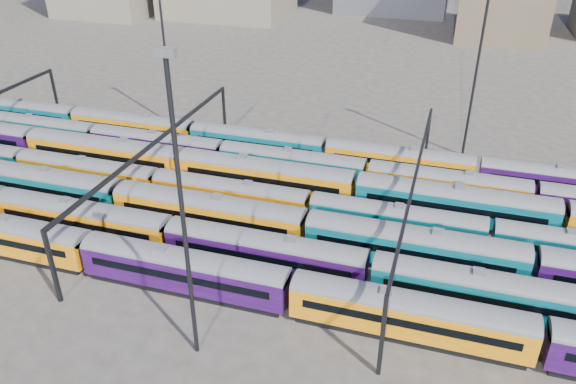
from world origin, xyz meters
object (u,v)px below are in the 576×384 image
(rake_0, at_px, (184,267))
(mast_2, at_px, (182,208))
(rake_2, at_px, (414,244))
(rake_1, at_px, (169,232))

(rake_0, height_order, mast_2, mast_2)
(rake_2, distance_m, mast_2, 25.81)
(rake_0, xyz_separation_m, mast_2, (4.43, -7.00, 11.25))
(rake_1, height_order, mast_2, mast_2)
(rake_0, relative_size, mast_2, 5.74)
(rake_2, height_order, mast_2, mast_2)
(rake_2, bearing_deg, rake_1, -168.48)
(rake_0, height_order, rake_1, rake_0)
(rake_1, bearing_deg, rake_2, 11.52)
(rake_0, bearing_deg, rake_2, 26.14)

